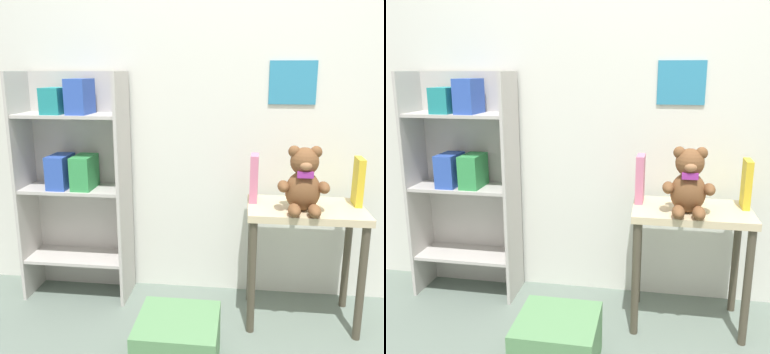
# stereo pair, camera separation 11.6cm
# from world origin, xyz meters

# --- Properties ---
(wall_back) EXTENTS (4.80, 0.07, 2.50)m
(wall_back) POSITION_xyz_m (0.00, 1.40, 1.25)
(wall_back) COLOR silver
(wall_back) RESTS_ON ground_plane
(bookshelf_side) EXTENTS (0.61, 0.27, 1.31)m
(bookshelf_side) POSITION_xyz_m (-0.94, 1.24, 0.74)
(bookshelf_side) COLOR #BCB7B2
(bookshelf_side) RESTS_ON ground_plane
(display_table) EXTENTS (0.59, 0.37, 0.64)m
(display_table) POSITION_xyz_m (0.34, 1.09, 0.52)
(display_table) COLOR beige
(display_table) RESTS_ON ground_plane
(teddy_bear) EXTENTS (0.25, 0.23, 0.33)m
(teddy_bear) POSITION_xyz_m (0.31, 1.01, 0.78)
(teddy_bear) COLOR brown
(teddy_bear) RESTS_ON display_table
(book_standing_pink) EXTENTS (0.05, 0.12, 0.25)m
(book_standing_pink) POSITION_xyz_m (0.08, 1.15, 0.76)
(book_standing_pink) COLOR #D17093
(book_standing_pink) RESTS_ON display_table
(book_standing_green) EXTENTS (0.03, 0.11, 0.20)m
(book_standing_green) POSITION_xyz_m (0.34, 1.18, 0.74)
(book_standing_green) COLOR #33934C
(book_standing_green) RESTS_ON display_table
(book_standing_yellow) EXTENTS (0.04, 0.13, 0.25)m
(book_standing_yellow) POSITION_xyz_m (0.61, 1.15, 0.76)
(book_standing_yellow) COLOR gold
(book_standing_yellow) RESTS_ON display_table
(storage_bin) EXTENTS (0.36, 0.35, 0.25)m
(storage_bin) POSITION_xyz_m (-0.25, 0.60, 0.12)
(storage_bin) COLOR #568956
(storage_bin) RESTS_ON ground_plane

